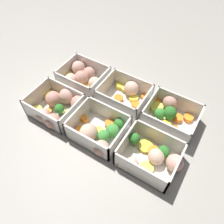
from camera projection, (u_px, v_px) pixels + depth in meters
The scene contains 7 objects.
ground_plane at pixel (112, 116), 0.68m from camera, with size 4.00×4.00×0.00m, color gray.
container_near_left at pixel (169, 114), 0.65m from camera, with size 0.15×0.14×0.06m.
container_near_center at pixel (127, 95), 0.71m from camera, with size 0.15×0.13×0.06m.
container_near_right at pixel (82, 77), 0.75m from camera, with size 0.16×0.14×0.06m.
container_far_left at pixel (152, 156), 0.57m from camera, with size 0.17×0.13×0.06m.
container_far_center at pixel (99, 132), 0.61m from camera, with size 0.15×0.14×0.06m.
container_far_right at pixel (59, 105), 0.67m from camera, with size 0.17×0.16×0.06m.
Camera 1 is at (-0.22, 0.35, 0.54)m, focal length 35.00 mm.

